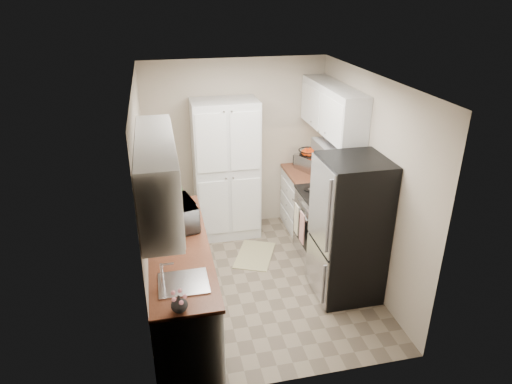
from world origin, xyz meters
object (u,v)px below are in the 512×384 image
pantry_cabinet (226,170)px  electric_range (325,225)px  refrigerator (349,229)px  microwave (178,215)px  toaster_oven (310,162)px  wine_bottle (160,196)px

pantry_cabinet → electric_range: (1.17, -0.93, -0.52)m
electric_range → refrigerator: refrigerator is taller
microwave → pantry_cabinet: bearing=-42.6°
microwave → refrigerator: bearing=-114.2°
pantry_cabinet → toaster_oven: 1.23m
microwave → wine_bottle: microwave is taller
microwave → toaster_oven: bearing=-69.7°
pantry_cabinet → refrigerator: (1.14, -1.73, -0.15)m
wine_bottle → toaster_oven: (2.17, 0.76, -0.02)m
refrigerator → microwave: (-1.90, 0.36, 0.22)m
pantry_cabinet → refrigerator: bearing=-56.5°
electric_range → wine_bottle: bearing=176.3°
microwave → wine_bottle: 0.61m
toaster_oven → pantry_cabinet: bearing=154.3°
refrigerator → toaster_oven: bearing=86.9°
microwave → wine_bottle: size_ratio=2.11×
pantry_cabinet → toaster_oven: bearing=-1.4°
pantry_cabinet → wine_bottle: size_ratio=7.82×
pantry_cabinet → refrigerator: 2.07m
toaster_oven → wine_bottle: bearing=175.0°
electric_range → wine_bottle: 2.19m
pantry_cabinet → wine_bottle: pantry_cabinet is taller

